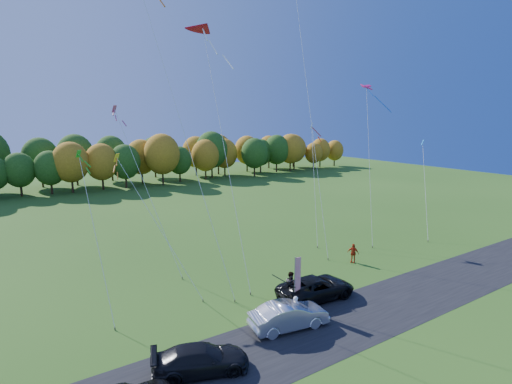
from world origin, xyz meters
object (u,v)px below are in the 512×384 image
silver_sedan (289,316)px  person_east (353,253)px  feather_flag (297,277)px  black_suv (316,288)px

silver_sedan → person_east: size_ratio=2.85×
silver_sedan → person_east: 13.31m
silver_sedan → feather_flag: 3.03m
person_east → black_suv: bearing=-89.8°
black_suv → feather_flag: 2.72m
person_east → feather_flag: feather_flag is taller
black_suv → feather_flag: feather_flag is taller
silver_sedan → feather_flag: feather_flag is taller
black_suv → silver_sedan: silver_sedan is taller
silver_sedan → person_east: person_east is taller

